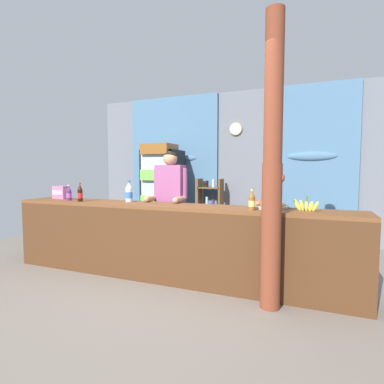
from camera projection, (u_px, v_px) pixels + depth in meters
ground_plane at (193, 261)px, 4.42m from camera, size 7.84×7.84×0.00m
back_wall_curtained at (228, 163)px, 6.02m from camera, size 5.70×0.22×2.85m
stall_counter at (164, 235)px, 3.58m from camera, size 4.36×0.50×0.91m
timber_post at (272, 170)px, 2.84m from camera, size 0.21×0.19×2.79m
drink_fridge at (162, 187)px, 5.96m from camera, size 0.69×0.72×1.83m
bottle_shelf_rack at (210, 207)px, 5.91m from camera, size 0.48×0.28×1.16m
plastic_lawn_chair at (268, 223)px, 4.81m from camera, size 0.48×0.48×0.86m
shopkeeper at (170, 195)px, 4.10m from camera, size 0.49×0.42×1.58m
soda_bottle_water at (129, 193)px, 3.98m from camera, size 0.09×0.09×0.29m
soda_bottle_grape_soda at (69, 194)px, 4.17m from camera, size 0.07×0.07×0.22m
soda_bottle_iced_tea at (252, 201)px, 3.16m from camera, size 0.07×0.07×0.22m
soda_bottle_cola at (80, 193)px, 4.03m from camera, size 0.07×0.07×0.25m
snack_box_wafer at (61, 192)px, 4.43m from camera, size 0.21×0.14×0.19m
pastry_tray at (269, 206)px, 3.38m from camera, size 0.45×0.45×0.07m
banana_bunch at (306, 206)px, 3.08m from camera, size 0.27×0.06×0.16m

